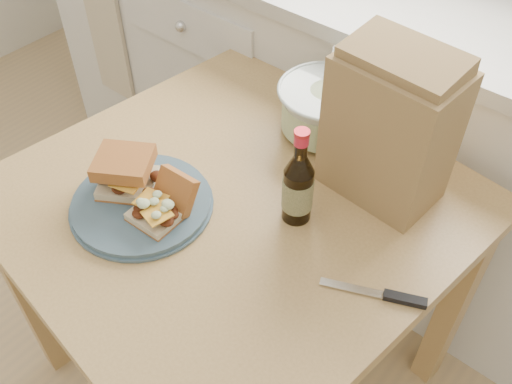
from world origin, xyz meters
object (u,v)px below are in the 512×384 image
Objects in this scene: dining_table at (235,229)px; beer_bottle at (298,187)px; plate at (142,204)px; paper_bag at (389,132)px; coleslaw_bowl at (326,110)px.

beer_bottle is (0.14, 0.04, 0.19)m from dining_table.
paper_bag reaches higher than plate.
paper_bag is at bearing 53.81° from beer_bottle.
paper_bag reaches higher than coleslaw_bowl.
paper_bag is at bearing 46.63° from plate.
coleslaw_bowl is 0.29m from beer_bottle.
plate is 0.33m from beer_bottle.
coleslaw_bowl is at bearing 161.85° from paper_bag.
paper_bag is at bearing 52.34° from dining_table.
beer_bottle is (0.26, 0.19, 0.08)m from plate.
beer_bottle reaches higher than dining_table.
dining_table is 3.44× the size of plate.
plate is at bearing -108.20° from coleslaw_bowl.
dining_table is at bearing -94.00° from coleslaw_bowl.
plate is 1.24× the size of coleslaw_bowl.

